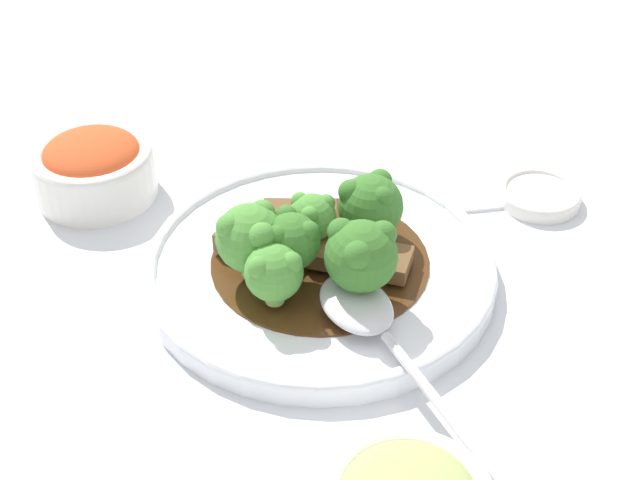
# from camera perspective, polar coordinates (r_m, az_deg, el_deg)

# --- Properties ---
(ground_plane) EXTENTS (4.00, 4.00, 0.00)m
(ground_plane) POSITION_cam_1_polar(r_m,az_deg,el_deg) (0.66, 0.00, -2.35)
(ground_plane) COLOR silver
(main_plate) EXTENTS (0.26, 0.26, 0.02)m
(main_plate) POSITION_cam_1_polar(r_m,az_deg,el_deg) (0.65, 0.00, -1.67)
(main_plate) COLOR white
(main_plate) RESTS_ON ground_plane
(beef_strip_0) EXTENTS (0.06, 0.07, 0.01)m
(beef_strip_0) POSITION_cam_1_polar(r_m,az_deg,el_deg) (0.65, -3.89, -0.13)
(beef_strip_0) COLOR brown
(beef_strip_0) RESTS_ON main_plate
(beef_strip_1) EXTENTS (0.08, 0.07, 0.01)m
(beef_strip_1) POSITION_cam_1_polar(r_m,az_deg,el_deg) (0.64, 2.55, -1.09)
(beef_strip_1) COLOR brown
(beef_strip_1) RESTS_ON main_plate
(beef_strip_2) EXTENTS (0.06, 0.05, 0.01)m
(beef_strip_2) POSITION_cam_1_polar(r_m,az_deg,el_deg) (0.67, -1.61, 1.37)
(beef_strip_2) COLOR brown
(beef_strip_2) RESTS_ON main_plate
(broccoli_floret_0) EXTENTS (0.04, 0.04, 0.04)m
(broccoli_floret_0) POSITION_cam_1_polar(r_m,az_deg,el_deg) (0.64, -0.52, 1.50)
(broccoli_floret_0) COLOR #8EB756
(broccoli_floret_0) RESTS_ON main_plate
(broccoli_floret_1) EXTENTS (0.05, 0.05, 0.05)m
(broccoli_floret_1) POSITION_cam_1_polar(r_m,az_deg,el_deg) (0.65, 3.27, 2.28)
(broccoli_floret_1) COLOR #8EB756
(broccoli_floret_1) RESTS_ON main_plate
(broccoli_floret_2) EXTENTS (0.04, 0.04, 0.05)m
(broccoli_floret_2) POSITION_cam_1_polar(r_m,az_deg,el_deg) (0.61, -1.84, -0.05)
(broccoli_floret_2) COLOR #7FA84C
(broccoli_floret_2) RESTS_ON main_plate
(broccoli_floret_3) EXTENTS (0.05, 0.05, 0.06)m
(broccoli_floret_3) POSITION_cam_1_polar(r_m,az_deg,el_deg) (0.59, 2.65, -0.97)
(broccoli_floret_3) COLOR #8EB756
(broccoli_floret_3) RESTS_ON main_plate
(broccoli_floret_4) EXTENTS (0.05, 0.05, 0.06)m
(broccoli_floret_4) POSITION_cam_1_polar(r_m,az_deg,el_deg) (0.61, -4.40, 0.08)
(broccoli_floret_4) COLOR #7FA84C
(broccoli_floret_4) RESTS_ON main_plate
(broccoli_floret_5) EXTENTS (0.04, 0.04, 0.05)m
(broccoli_floret_5) POSITION_cam_1_polar(r_m,az_deg,el_deg) (0.59, -2.98, -2.00)
(broccoli_floret_5) COLOR #8EB756
(broccoli_floret_5) RESTS_ON main_plate
(serving_spoon) EXTENTS (0.05, 0.23, 0.01)m
(serving_spoon) POSITION_cam_1_polar(r_m,az_deg,el_deg) (0.59, 3.62, -5.17)
(serving_spoon) COLOR silver
(serving_spoon) RESTS_ON main_plate
(side_bowl_kimchi) EXTENTS (0.10, 0.10, 0.05)m
(side_bowl_kimchi) POSITION_cam_1_polar(r_m,az_deg,el_deg) (0.75, -14.28, 4.56)
(side_bowl_kimchi) COLOR white
(side_bowl_kimchi) RESTS_ON ground_plane
(sauce_dish) EXTENTS (0.07, 0.07, 0.01)m
(sauce_dish) POSITION_cam_1_polar(r_m,az_deg,el_deg) (0.75, 13.89, 2.83)
(sauce_dish) COLOR white
(sauce_dish) RESTS_ON ground_plane
(paper_napkin) EXTENTS (0.12, 0.09, 0.01)m
(paper_napkin) POSITION_cam_1_polar(r_m,az_deg,el_deg) (0.77, 11.46, 3.67)
(paper_napkin) COLOR white
(paper_napkin) RESTS_ON ground_plane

